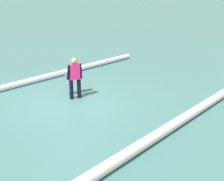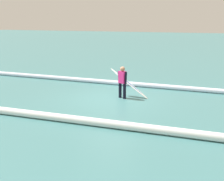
# 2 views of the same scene
# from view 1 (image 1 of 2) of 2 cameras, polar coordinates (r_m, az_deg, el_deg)

# --- Properties ---
(ground_plane) EXTENTS (152.02, 152.02, 0.00)m
(ground_plane) POSITION_cam_1_polar(r_m,az_deg,el_deg) (10.77, -7.53, -2.43)
(ground_plane) COLOR #3F7779
(surfer) EXTENTS (0.49, 0.33, 1.46)m
(surfer) POSITION_cam_1_polar(r_m,az_deg,el_deg) (11.03, -6.71, 2.60)
(surfer) COLOR black
(surfer) RESTS_ON ground_plane
(surfboard) EXTENTS (1.96, 0.42, 1.29)m
(surfboard) POSITION_cam_1_polar(r_m,az_deg,el_deg) (11.48, -7.31, 2.28)
(surfboard) COLOR white
(surfboard) RESTS_ON ground_plane
(wave_crest_midground) EXTENTS (18.80, 1.36, 0.27)m
(wave_crest_midground) POSITION_cam_1_polar(r_m,az_deg,el_deg) (9.86, 14.02, -4.06)
(wave_crest_midground) COLOR white
(wave_crest_midground) RESTS_ON ground_plane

